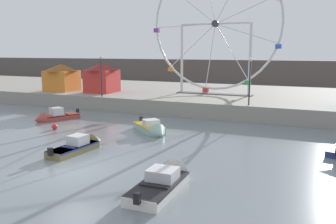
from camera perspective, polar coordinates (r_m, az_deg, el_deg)
ground_plane at (r=18.86m, az=-14.61°, el=-9.02°), size 240.00×240.00×0.00m
quay_promenade at (r=41.31m, az=7.82°, el=2.30°), size 110.00×19.43×1.40m
distant_town_skyline at (r=65.98m, az=14.07°, el=6.15°), size 140.00×3.00×4.40m
motorboat_seafoam at (r=26.26m, az=-2.48°, el=-2.70°), size 3.97×3.76×1.36m
motorboat_faded_red at (r=32.63m, az=-17.83°, el=-0.71°), size 2.72×4.11×1.48m
motorboat_white_red_stripe at (r=16.27m, az=-0.21°, el=-10.68°), size 1.67×5.06×1.44m
motorboat_olive_wood at (r=22.44m, az=-13.65°, el=-5.17°), size 1.45×4.55×1.36m
ferris_wheel_white_frame at (r=38.55m, az=7.57°, el=13.51°), size 13.97×1.20×14.29m
carnival_booth_red_striped at (r=40.76m, az=-10.52°, el=5.52°), size 3.44×3.84×3.28m
carnival_booth_orange_canopy at (r=43.50m, az=-16.62°, el=5.41°), size 3.62×3.72×3.10m
promenade_lamp_near at (r=36.68m, az=-10.63°, el=6.58°), size 0.32×0.32×4.11m
promenade_lamp_far at (r=31.05m, az=12.95°, el=5.86°), size 0.32×0.32×4.01m
mooring_buoy_orange at (r=28.76m, az=-17.66°, el=-2.26°), size 0.44×0.44×0.44m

